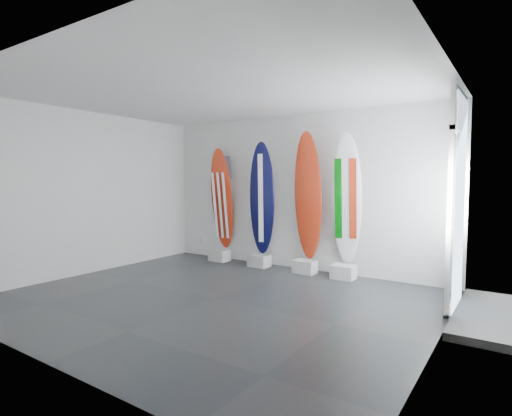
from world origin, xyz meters
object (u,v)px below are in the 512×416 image
Objects in this scene: surfboard_usa at (222,199)px; surfboard_swiss at (308,196)px; surfboard_navy at (262,198)px; surfboard_italy at (347,199)px.

surfboard_swiss is (2.05, 0.00, 0.11)m from surfboard_usa.
surfboard_swiss is at bearing -14.82° from surfboard_navy.
surfboard_navy is 0.94× the size of surfboard_swiss.
surfboard_italy is at bearing -1.57° from surfboard_swiss.
surfboard_usa is 0.91× the size of surfboard_swiss.
surfboard_navy is at bearing 167.76° from surfboard_italy.
surfboard_usa is 0.97× the size of surfboard_navy.
surfboard_usa is at bearing 178.43° from surfboard_swiss.
surfboard_usa is 2.05m from surfboard_swiss.
surfboard_swiss is (1.02, 0.00, 0.07)m from surfboard_navy.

